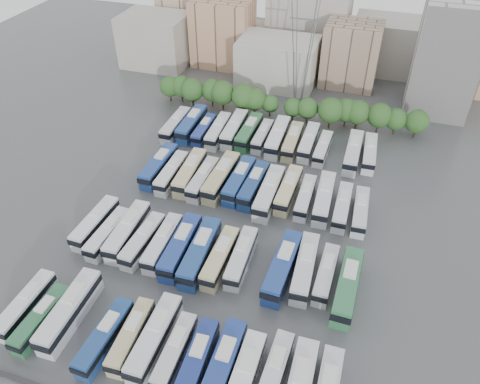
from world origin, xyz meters
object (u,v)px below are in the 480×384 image
(bus_r0_s4, at_px, (105,337))
(bus_r2_s8, at_px, (269,192))
(bus_r3_s0, at_px, (176,125))
(bus_r2_s12, at_px, (342,207))
(bus_r2_s9, at_px, (288,190))
(bus_r0_s5, at_px, (131,336))
(bus_r2_s4, at_px, (203,179))
(electricity_pylon, at_px, (304,30))
(bus_r1_s11, at_px, (305,268))
(bus_r2_s13, at_px, (360,211))
(bus_r3_s7, at_px, (278,137))
(bus_r1_s4, at_px, (163,243))
(bus_r1_s2, at_px, (128,231))
(bus_r2_s1, at_px, (159,166))
(bus_r2_s6, at_px, (239,180))
(bus_r2_s11, at_px, (324,198))
(bus_r3_s3, at_px, (218,131))
(bus_r1_s5, at_px, (181,246))
(bus_r3_s12, at_px, (353,152))
(bus_r1_s1, at_px, (108,234))
(bus_r3_s1, at_px, (192,124))
(bus_r3_s5, at_px, (249,132))
(bus_r2_s2, at_px, (172,173))
(bus_r1_s3, at_px, (143,241))
(bus_r0_s0, at_px, (26,305))
(bus_r0_s2, at_px, (70,311))
(bus_r0_s8, at_px, (196,363))
(bus_r1_s10, at_px, (282,267))
(bus_r0_s10, at_px, (243,379))
(apartment_tower, at_px, (446,58))
(bus_r2_s3, at_px, (190,172))
(bus_r2_s7, at_px, (254,185))
(bus_r1_s7, at_px, (220,258))
(bus_r3_s13, at_px, (369,153))
(bus_r2_s10, at_px, (305,197))
(bus_r1_s8, at_px, (241,257))
(bus_r0_s9, at_px, (222,368))
(bus_r0_s7, at_px, (175,352))
(bus_r0_s6, at_px, (155,338))
(bus_r0_s11, at_px, (274,374))
(bus_r3_s10, at_px, (323,148))
(bus_r3_s8, at_px, (292,141))
(bus_r2_s5, at_px, (221,177))
(bus_r3_s9, at_px, (309,142))
(bus_r0_s1, at_px, (41,319))
(bus_r1_s12, at_px, (326,274))

(bus_r0_s4, distance_m, bus_r2_s8, 38.53)
(bus_r3_s0, bearing_deg, bus_r2_s12, -23.20)
(bus_r2_s9, bearing_deg, bus_r0_s5, -107.87)
(bus_r2_s4, bearing_deg, electricity_pylon, 75.56)
(bus_r1_s11, relative_size, bus_r2_s13, 1.14)
(bus_r3_s7, bearing_deg, bus_r1_s4, -106.47)
(bus_r1_s2, relative_size, bus_r2_s1, 1.01)
(bus_r2_s6, relative_size, bus_r2_s11, 0.99)
(bus_r3_s0, relative_size, bus_r3_s3, 1.01)
(bus_r1_s4, xyz_separation_m, bus_r1_s5, (3.20, -0.04, 0.20))
(bus_r2_s12, distance_m, bus_r3_s12, 17.85)
(bus_r1_s5, distance_m, bus_r2_s9, 23.84)
(bus_r1_s1, height_order, bus_r1_s2, bus_r1_s2)
(bus_r1_s4, relative_size, bus_r1_s11, 0.92)
(bus_r3_s1, distance_m, bus_r3_s5, 13.32)
(electricity_pylon, xyz_separation_m, bus_r2_s2, (-16.91, -38.33, -16.84))
(bus_r1_s1, bearing_deg, bus_r1_s3, 4.37)
(bus_r2_s9, relative_size, bus_r3_s3, 1.01)
(bus_r0_s0, bearing_deg, bus_r2_s11, 45.70)
(bus_r1_s1, distance_m, bus_r1_s3, 6.38)
(bus_r0_s2, bearing_deg, bus_r0_s8, -7.06)
(bus_r0_s2, distance_m, bus_r1_s10, 31.51)
(bus_r0_s10, relative_size, bus_r1_s10, 0.90)
(bus_r1_s1, distance_m, bus_r3_s7, 42.44)
(bus_r0_s4, bearing_deg, apartment_tower, 65.34)
(bus_r1_s10, relative_size, bus_r2_s2, 1.16)
(bus_r2_s3, height_order, bus_r2_s4, bus_r2_s3)
(bus_r2_s1, relative_size, bus_r2_s7, 1.03)
(bus_r1_s7, bearing_deg, bus_r3_s13, 63.06)
(bus_r2_s10, bearing_deg, bus_r1_s8, -110.94)
(bus_r2_s12, bearing_deg, bus_r3_s12, 90.26)
(bus_r2_s9, bearing_deg, bus_r3_s0, 154.09)
(bus_r0_s9, distance_m, bus_r3_s13, 56.59)
(bus_r1_s4, distance_m, bus_r3_s3, 35.82)
(bus_r2_s2, bearing_deg, bus_r3_s0, 110.95)
(bus_r2_s8, height_order, bus_r3_s13, bus_r2_s8)
(bus_r0_s7, xyz_separation_m, bus_r2_s7, (-0.23, 36.83, 0.22))
(bus_r2_s6, height_order, bus_r2_s12, bus_r2_s6)
(bus_r0_s6, relative_size, bus_r0_s11, 1.13)
(bus_r1_s10, height_order, bus_r3_s10, bus_r1_s10)
(bus_r1_s2, height_order, bus_r3_s13, bus_r1_s2)
(bus_r2_s9, distance_m, bus_r3_s8, 16.96)
(bus_r1_s10, xyz_separation_m, bus_r2_s10, (-0.12, 18.15, -0.40))
(bus_r2_s4, bearing_deg, bus_r1_s2, -110.25)
(bus_r2_s5, distance_m, bus_r2_s12, 23.45)
(bus_r2_s1, distance_m, bus_r2_s10, 29.71)
(bus_r2_s7, distance_m, bus_r2_s13, 20.07)
(bus_r1_s1, bearing_deg, bus_r3_s9, 57.27)
(bus_r0_s1, height_order, bus_r3_s1, bus_r3_s1)
(bus_r1_s12, relative_size, bus_r2_s6, 0.86)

